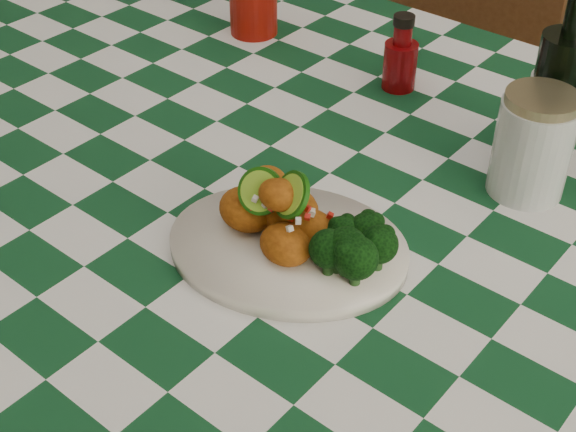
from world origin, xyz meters
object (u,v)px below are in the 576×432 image
Objects in this scene: wooden_chair_left at (413,82)px; mason_jar at (533,144)px; ketchup_bottle at (401,52)px; beer_bottle at (562,75)px; dining_table at (322,372)px; fried_chicken_pile at (283,210)px; plate at (288,248)px.

mason_jar is at bearing -49.86° from wooden_chair_left.
beer_bottle is (0.26, -0.04, 0.06)m from ketchup_bottle.
dining_table is at bearing -76.64° from ketchup_bottle.
ketchup_bottle reaches higher than fried_chicken_pile.
dining_table is 0.80m from wooden_chair_left.
beer_bottle is at bearing 68.95° from fried_chicken_pile.
dining_table is 5.96× the size of plate.
plate is 0.05m from fried_chicken_pile.
wooden_chair_left reaches higher than plate.
ketchup_bottle is 0.48× the size of beer_bottle.
fried_chicken_pile is 0.41m from beer_bottle.
wooden_chair_left is (-0.36, 0.89, -0.28)m from plate.
wooden_chair_left is at bearing 130.88° from mason_jar.
plate is at bearing -110.07° from beer_bottle.
wooden_chair_left reaches higher than dining_table.
fried_chicken_pile is at bearing -118.78° from mason_jar.
beer_bottle is at bearing 69.93° from plate.
dining_table is 6.73× the size of beer_bottle.
wooden_chair_left is (-0.52, 0.60, -0.34)m from mason_jar.
plate is at bearing -73.62° from ketchup_bottle.
wooden_chair_left reaches higher than fried_chicken_pile.
mason_jar reaches higher than dining_table.
fried_chicken_pile is at bearing -71.35° from dining_table.
dining_table is 0.52m from ketchup_bottle.
wooden_chair_left is (-0.30, 0.73, 0.12)m from dining_table.
mason_jar is at bearing -80.58° from beer_bottle.
mason_jar is 0.10m from beer_bottle.
ketchup_bottle reaches higher than dining_table.
fried_chicken_pile is 1.10× the size of ketchup_bottle.
plate is at bearing -117.66° from mason_jar.
plate is 2.37× the size of ketchup_bottle.
mason_jar is at bearing -24.23° from ketchup_bottle.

